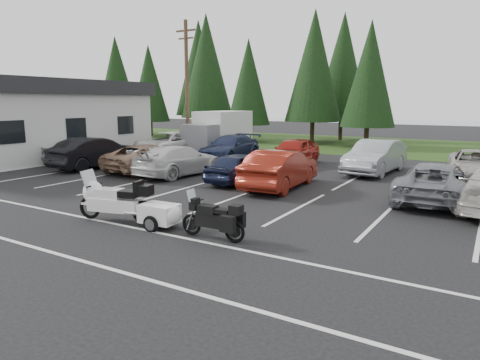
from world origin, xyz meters
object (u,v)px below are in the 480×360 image
Objects in this scene: car_near_6 at (436,182)px; building at (11,119)px; box_truck at (215,133)px; car_near_1 at (96,153)px; car_near_2 at (149,158)px; utility_pole at (187,85)px; car_near_5 at (280,169)px; car_far_1 at (230,147)px; adventure_motorcycle at (212,215)px; car_far_0 at (167,144)px; car_far_4 at (476,165)px; car_near_3 at (179,160)px; car_near_0 at (81,150)px; car_far_3 at (375,157)px; car_near_4 at (241,167)px; cargo_trailer at (159,216)px; touring_motorcycle at (115,196)px; car_far_2 at (294,152)px.

building is at bearing 0.87° from car_near_6.
box_truck reaches higher than car_near_1.
building is 8.28m from car_near_1.
car_near_2 is 13.60m from car_near_6.
car_near_2 is (3.42, -7.64, -3.99)m from utility_pole.
utility_pole is at bearing -39.57° from car_near_5.
adventure_motorcycle is at bearing -61.25° from car_far_1.
car_far_0 is at bearing -55.33° from car_near_2.
car_far_4 reaches higher than adventure_motorcycle.
car_near_6 is at bearing -105.98° from car_far_4.
car_far_4 is (12.49, 5.99, -0.05)m from car_near_3.
car_near_1 is 1.00× the size of car_near_2.
building reaches higher than car_near_1.
car_near_0 is at bearing -113.79° from car_far_0.
car_far_4 is (4.43, 0.42, -0.15)m from car_far_3.
building is 3.02× the size of car_far_1.
car_near_1 is at bearing -102.12° from box_truck.
car_far_4 is at bearing -8.22° from box_truck.
building is at bearing -143.44° from car_far_0.
car_near_4 is 2.62× the size of cargo_trailer.
car_near_0 is 2.86× the size of cargo_trailer.
car_near_5 is at bearing -36.01° from utility_pole.
utility_pole is 9.13m from car_near_1.
car_near_1 is 3.33× the size of cargo_trailer.
adventure_motorcycle is at bearing -118.23° from car_far_4.
car_near_3 is (5.42, 0.47, -0.10)m from car_near_1.
cargo_trailer is at bearing -8.50° from touring_motorcycle.
building is at bearing 4.45° from car_near_2.
car_far_2 is at bearing -6.09° from car_far_1.
car_near_4 is at bearing -179.68° from car_near_2.
car_far_4 is (6.89, 6.28, -0.12)m from car_near_5.
car_near_0 is 13.41m from car_near_5.
car_far_3 is (13.60, -2.23, -3.87)m from utility_pole.
touring_motorcycle is (-4.47, -13.03, -0.06)m from car_far_3.
car_near_3 is at bearing -82.65° from car_far_1.
touring_motorcycle is 1.83× the size of cargo_trailer.
car_near_0 is at bearing 131.38° from touring_motorcycle.
car_far_2 is (4.48, -0.32, 0.03)m from car_far_1.
car_far_1 reaches higher than adventure_motorcycle.
building reaches higher than car_far_2.
car_near_6 is 2.41× the size of adventure_motorcycle.
touring_motorcycle reaches higher than car_near_0.
car_far_2 reaches higher than car_near_6.
car_near_2 is 11.83m from adventure_motorcycle.
car_near_0 is 0.95× the size of car_far_2.
car_far_1 is 14.43m from touring_motorcycle.
box_truck reaches higher than car_near_3.
building is 3.90× the size of car_near_4.
car_near_1 is 1.03× the size of car_far_4.
car_far_3 is (13.48, 6.04, -0.01)m from car_near_1.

